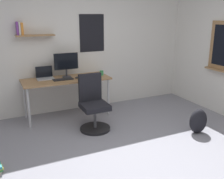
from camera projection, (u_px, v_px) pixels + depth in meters
name	position (u px, v px, depth m)	size (l,w,h in m)	color
ground_plane	(138.00, 164.00, 3.45)	(5.20, 5.20, 0.00)	gray
wall_back	(78.00, 46.00, 5.22)	(5.00, 0.30, 2.60)	silver
desk	(66.00, 82.00, 4.89)	(1.62, 0.63, 0.75)	#997047
office_chair	(93.00, 106.00, 4.42)	(0.52, 0.52, 0.95)	black
laptop	(45.00, 76.00, 4.84)	(0.31, 0.21, 0.23)	#ADAFB5
monitor_primary	(66.00, 63.00, 4.90)	(0.46, 0.17, 0.46)	#38383D
keyboard	(63.00, 79.00, 4.77)	(0.37, 0.13, 0.02)	black
computer_mouse	(78.00, 77.00, 4.88)	(0.10, 0.06, 0.03)	#262628
coffee_mug	(102.00, 73.00, 5.12)	(0.08, 0.08, 0.09)	#338C4C
backpack	(198.00, 121.00, 4.31)	(0.32, 0.22, 0.42)	black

